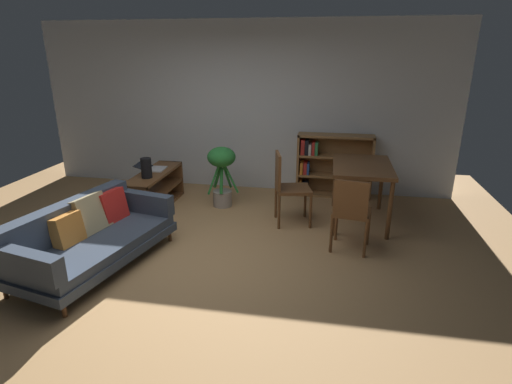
{
  "coord_description": "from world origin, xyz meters",
  "views": [
    {
      "loc": [
        1.45,
        -3.89,
        2.24
      ],
      "look_at": [
        0.64,
        0.49,
        0.68
      ],
      "focal_mm": 28.6,
      "sensor_mm": 36.0,
      "label": 1
    }
  ],
  "objects_px": {
    "desk_speaker": "(146,168)",
    "dining_chair_far": "(287,185)",
    "media_console": "(155,190)",
    "dining_table": "(362,172)",
    "fabric_couch": "(90,235)",
    "potted_floor_plant": "(222,169)",
    "dining_chair_near": "(351,210)",
    "open_laptop": "(152,168)",
    "bookshelf": "(330,164)"
  },
  "relations": [
    {
      "from": "desk_speaker",
      "to": "bookshelf",
      "type": "distance_m",
      "value": 2.85
    },
    {
      "from": "desk_speaker",
      "to": "bookshelf",
      "type": "height_order",
      "value": "bookshelf"
    },
    {
      "from": "dining_table",
      "to": "fabric_couch",
      "type": "bearing_deg",
      "value": -149.14
    },
    {
      "from": "media_console",
      "to": "dining_chair_near",
      "type": "distance_m",
      "value": 2.96
    },
    {
      "from": "dining_table",
      "to": "dining_chair_near",
      "type": "bearing_deg",
      "value": -99.34
    },
    {
      "from": "media_console",
      "to": "potted_floor_plant",
      "type": "height_order",
      "value": "potted_floor_plant"
    },
    {
      "from": "potted_floor_plant",
      "to": "bookshelf",
      "type": "relative_size",
      "value": 0.77
    },
    {
      "from": "desk_speaker",
      "to": "dining_chair_far",
      "type": "bearing_deg",
      "value": 0.8
    },
    {
      "from": "media_console",
      "to": "bookshelf",
      "type": "relative_size",
      "value": 1.12
    },
    {
      "from": "open_laptop",
      "to": "dining_table",
      "type": "relative_size",
      "value": 0.4
    },
    {
      "from": "fabric_couch",
      "to": "open_laptop",
      "type": "bearing_deg",
      "value": 93.22
    },
    {
      "from": "media_console",
      "to": "bookshelf",
      "type": "xyz_separation_m",
      "value": [
        2.54,
        1.06,
        0.24
      ]
    },
    {
      "from": "open_laptop",
      "to": "dining_chair_near",
      "type": "xyz_separation_m",
      "value": [
        2.89,
        -1.07,
        -0.05
      ]
    },
    {
      "from": "dining_table",
      "to": "bookshelf",
      "type": "distance_m",
      "value": 1.15
    },
    {
      "from": "dining_chair_near",
      "to": "open_laptop",
      "type": "bearing_deg",
      "value": 159.71
    },
    {
      "from": "dining_table",
      "to": "dining_chair_near",
      "type": "relative_size",
      "value": 1.27
    },
    {
      "from": "media_console",
      "to": "potted_floor_plant",
      "type": "distance_m",
      "value": 1.05
    },
    {
      "from": "fabric_couch",
      "to": "open_laptop",
      "type": "relative_size",
      "value": 4.3
    },
    {
      "from": "media_console",
      "to": "dining_table",
      "type": "height_order",
      "value": "dining_table"
    },
    {
      "from": "fabric_couch",
      "to": "dining_chair_near",
      "type": "xyz_separation_m",
      "value": [
        2.79,
        0.83,
        0.17
      ]
    },
    {
      "from": "dining_chair_far",
      "to": "dining_table",
      "type": "bearing_deg",
      "value": 13.98
    },
    {
      "from": "potted_floor_plant",
      "to": "dining_chair_far",
      "type": "bearing_deg",
      "value": -24.59
    },
    {
      "from": "dining_chair_near",
      "to": "desk_speaker",
      "type": "bearing_deg",
      "value": 166.62
    },
    {
      "from": "dining_table",
      "to": "bookshelf",
      "type": "xyz_separation_m",
      "value": [
        -0.42,
        1.05,
        -0.21
      ]
    },
    {
      "from": "desk_speaker",
      "to": "dining_chair_far",
      "type": "distance_m",
      "value": 1.98
    },
    {
      "from": "potted_floor_plant",
      "to": "open_laptop",
      "type": "bearing_deg",
      "value": -175.12
    },
    {
      "from": "fabric_couch",
      "to": "bookshelf",
      "type": "height_order",
      "value": "bookshelf"
    },
    {
      "from": "desk_speaker",
      "to": "dining_chair_near",
      "type": "xyz_separation_m",
      "value": [
        2.79,
        -0.66,
        -0.17
      ]
    },
    {
      "from": "dining_table",
      "to": "dining_chair_far",
      "type": "height_order",
      "value": "dining_chair_far"
    },
    {
      "from": "dining_chair_far",
      "to": "potted_floor_plant",
      "type": "bearing_deg",
      "value": 155.41
    },
    {
      "from": "dining_chair_near",
      "to": "dining_chair_far",
      "type": "relative_size",
      "value": 0.91
    },
    {
      "from": "desk_speaker",
      "to": "potted_floor_plant",
      "type": "height_order",
      "value": "potted_floor_plant"
    },
    {
      "from": "media_console",
      "to": "dining_chair_far",
      "type": "height_order",
      "value": "dining_chair_far"
    },
    {
      "from": "potted_floor_plant",
      "to": "media_console",
      "type": "bearing_deg",
      "value": -165.81
    },
    {
      "from": "open_laptop",
      "to": "dining_table",
      "type": "height_order",
      "value": "dining_table"
    },
    {
      "from": "desk_speaker",
      "to": "dining_chair_near",
      "type": "relative_size",
      "value": 0.31
    },
    {
      "from": "dining_table",
      "to": "potted_floor_plant",
      "type": "bearing_deg",
      "value": 173.45
    },
    {
      "from": "fabric_couch",
      "to": "potted_floor_plant",
      "type": "relative_size",
      "value": 2.15
    },
    {
      "from": "fabric_couch",
      "to": "media_console",
      "type": "xyz_separation_m",
      "value": [
        -0.02,
        1.74,
        -0.07
      ]
    },
    {
      "from": "desk_speaker",
      "to": "dining_chair_near",
      "type": "distance_m",
      "value": 2.87
    },
    {
      "from": "desk_speaker",
      "to": "dining_chair_near",
      "type": "bearing_deg",
      "value": -13.38
    },
    {
      "from": "open_laptop",
      "to": "dining_table",
      "type": "distance_m",
      "value": 3.05
    },
    {
      "from": "potted_floor_plant",
      "to": "dining_chair_far",
      "type": "distance_m",
      "value": 1.13
    },
    {
      "from": "desk_speaker",
      "to": "dining_chair_near",
      "type": "height_order",
      "value": "dining_chair_near"
    },
    {
      "from": "media_console",
      "to": "open_laptop",
      "type": "distance_m",
      "value": 0.35
    },
    {
      "from": "media_console",
      "to": "dining_chair_near",
      "type": "height_order",
      "value": "dining_chair_near"
    },
    {
      "from": "dining_chair_far",
      "to": "bookshelf",
      "type": "bearing_deg",
      "value": 67.09
    },
    {
      "from": "fabric_couch",
      "to": "media_console",
      "type": "distance_m",
      "value": 1.74
    },
    {
      "from": "potted_floor_plant",
      "to": "dining_table",
      "type": "distance_m",
      "value": 2.01
    },
    {
      "from": "fabric_couch",
      "to": "bookshelf",
      "type": "xyz_separation_m",
      "value": [
        2.52,
        2.81,
        0.16
      ]
    }
  ]
}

